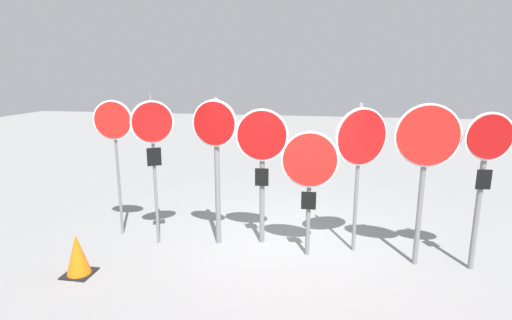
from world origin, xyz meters
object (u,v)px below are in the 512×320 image
(stop_sign_1, at_px, (153,135))
(stop_sign_3, at_px, (262,152))
(stop_sign_6, at_px, (426,151))
(traffic_cone_0, at_px, (77,255))
(stop_sign_4, at_px, (310,169))
(stop_sign_7, at_px, (485,162))
(stop_sign_0, at_px, (114,132))
(stop_sign_5, at_px, (361,145))
(stop_sign_2, at_px, (216,145))

(stop_sign_1, xyz_separation_m, stop_sign_3, (1.75, 0.34, -0.28))
(stop_sign_6, height_order, traffic_cone_0, stop_sign_6)
(stop_sign_4, distance_m, stop_sign_7, 2.48)
(stop_sign_0, bearing_deg, stop_sign_1, -25.38)
(stop_sign_7, bearing_deg, traffic_cone_0, -176.99)
(stop_sign_1, bearing_deg, stop_sign_0, 130.45)
(stop_sign_0, distance_m, stop_sign_5, 4.17)
(stop_sign_5, distance_m, traffic_cone_0, 4.56)
(stop_sign_3, relative_size, traffic_cone_0, 3.75)
(stop_sign_7, bearing_deg, stop_sign_3, 164.82)
(stop_sign_1, distance_m, stop_sign_2, 1.03)
(stop_sign_3, bearing_deg, traffic_cone_0, -152.31)
(stop_sign_1, xyz_separation_m, traffic_cone_0, (-0.73, -1.20, -1.59))
(stop_sign_3, xyz_separation_m, stop_sign_5, (1.58, -0.05, 0.17))
(stop_sign_0, xyz_separation_m, stop_sign_6, (5.06, -0.32, -0.10))
(stop_sign_5, distance_m, stop_sign_6, 0.95)
(stop_sign_5, bearing_deg, stop_sign_3, 148.46)
(stop_sign_6, distance_m, stop_sign_7, 0.81)
(stop_sign_3, relative_size, stop_sign_4, 1.14)
(stop_sign_4, relative_size, stop_sign_7, 0.86)
(stop_sign_2, bearing_deg, traffic_cone_0, -134.32)
(stop_sign_7, distance_m, traffic_cone_0, 6.02)
(stop_sign_1, height_order, stop_sign_5, stop_sign_1)
(stop_sign_1, bearing_deg, stop_sign_4, -32.00)
(stop_sign_0, xyz_separation_m, stop_sign_3, (2.59, 0.07, -0.27))
(stop_sign_1, height_order, stop_sign_6, stop_sign_1)
(stop_sign_2, relative_size, stop_sign_5, 1.03)
(stop_sign_2, height_order, stop_sign_3, stop_sign_2)
(stop_sign_0, bearing_deg, stop_sign_4, -12.32)
(traffic_cone_0, bearing_deg, stop_sign_1, 58.92)
(stop_sign_2, xyz_separation_m, traffic_cone_0, (-1.73, -1.39, -1.43))
(stop_sign_0, xyz_separation_m, stop_sign_2, (1.84, -0.09, -0.15))
(traffic_cone_0, bearing_deg, stop_sign_7, 11.30)
(stop_sign_3, height_order, stop_sign_7, stop_sign_7)
(stop_sign_5, height_order, stop_sign_7, stop_sign_5)
(stop_sign_7, height_order, traffic_cone_0, stop_sign_7)
(stop_sign_0, relative_size, stop_sign_5, 1.00)
(stop_sign_1, bearing_deg, stop_sign_7, -32.29)
(stop_sign_3, distance_m, stop_sign_5, 1.59)
(stop_sign_5, xyz_separation_m, traffic_cone_0, (-4.05, -1.49, -1.48))
(stop_sign_0, bearing_deg, stop_sign_7, -10.67)
(traffic_cone_0, bearing_deg, stop_sign_2, 38.75)
(stop_sign_0, height_order, stop_sign_1, stop_sign_1)
(stop_sign_0, distance_m, stop_sign_2, 1.85)
(stop_sign_4, height_order, traffic_cone_0, stop_sign_4)
(stop_sign_1, relative_size, traffic_cone_0, 4.16)
(stop_sign_5, relative_size, stop_sign_6, 0.98)
(traffic_cone_0, bearing_deg, stop_sign_5, 20.18)
(stop_sign_2, relative_size, stop_sign_4, 1.23)
(stop_sign_3, xyz_separation_m, traffic_cone_0, (-2.47, -1.54, -1.32))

